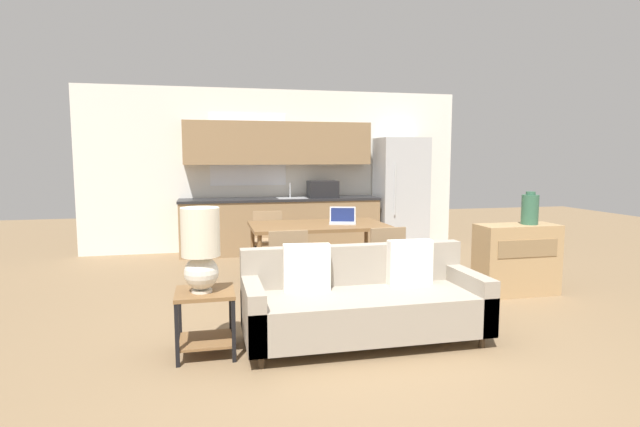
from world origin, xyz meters
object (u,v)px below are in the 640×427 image
object	(u,v)px
table_lamp	(201,247)
dining_chair_near_left	(286,262)
dining_table	(318,229)
credenza	(516,259)
couch	(362,302)
vase	(530,209)
dining_chair_near_right	(383,258)
refrigerator	(401,193)
laptop	(343,219)
dining_chair_far_left	(268,238)
side_table	(205,312)

from	to	relation	value
table_lamp	dining_chair_near_left	size ratio (longest dim) A/B	0.80
dining_chair_near_left	dining_table	bearing A→B (deg)	-123.48
table_lamp	credenza	bearing A→B (deg)	16.75
couch	credenza	bearing A→B (deg)	24.51
credenza	dining_chair_near_left	xyz separation A→B (m)	(-2.66, 0.07, 0.08)
credenza	table_lamp	bearing A→B (deg)	-163.25
vase	dining_chair_near_left	distance (m)	2.85
table_lamp	dining_chair_near_right	world-z (taller)	table_lamp
couch	refrigerator	bearing A→B (deg)	63.96
couch	vase	xyz separation A→B (m)	(2.31, 0.98, 0.65)
refrigerator	vase	world-z (taller)	refrigerator
dining_chair_near_right	laptop	bearing A→B (deg)	-80.32
dining_table	dining_chair_near_right	world-z (taller)	dining_chair_near_right
dining_chair_far_left	dining_chair_near_left	xyz separation A→B (m)	(-0.01, -1.62, 0.00)
refrigerator	dining_chair_far_left	xyz separation A→B (m)	(-2.48, -1.41, -0.47)
couch	vase	size ratio (longest dim) A/B	5.41
couch	laptop	world-z (taller)	laptop
vase	refrigerator	bearing A→B (deg)	95.73
dining_chair_near_left	couch	bearing A→B (deg)	114.01
dining_table	laptop	xyz separation A→B (m)	(0.31, -0.01, 0.11)
table_lamp	dining_chair_far_left	size ratio (longest dim) A/B	0.80
vase	dining_chair_near_right	world-z (taller)	vase
credenza	laptop	distance (m)	2.07
dining_chair_far_left	laptop	bearing A→B (deg)	-38.64
side_table	dining_chair_near_right	xyz separation A→B (m)	(1.88, 1.07, 0.13)
couch	dining_chair_near_right	bearing A→B (deg)	61.54
couch	dining_chair_near_right	size ratio (longest dim) A/B	2.44
vase	dining_chair_near_right	xyz separation A→B (m)	(-1.75, 0.05, -0.50)
side_table	vase	bearing A→B (deg)	15.69
dining_chair_near_left	table_lamp	bearing A→B (deg)	52.16
dining_table	table_lamp	bearing A→B (deg)	-125.27
dining_chair_near_right	credenza	bearing A→B (deg)	172.97
dining_chair_near_left	laptop	xyz separation A→B (m)	(0.83, 0.80, 0.33)
refrigerator	dining_chair_near_left	xyz separation A→B (m)	(-2.49, -3.03, -0.47)
dining_table	side_table	xyz separation A→B (m)	(-1.35, -1.91, -0.35)
couch	vase	distance (m)	2.59
side_table	dining_chair_far_left	distance (m)	2.85
refrigerator	laptop	size ratio (longest dim) A/B	5.03
dining_table	dining_chair_near_left	world-z (taller)	dining_chair_near_left
dining_chair_near_left	vase	bearing A→B (deg)	177.67
side_table	credenza	size ratio (longest dim) A/B	0.56
refrigerator	table_lamp	distance (m)	5.33
couch	side_table	size ratio (longest dim) A/B	3.91
credenza	dining_chair_far_left	distance (m)	3.15
couch	credenza	size ratio (longest dim) A/B	2.19
side_table	laptop	distance (m)	2.56
dining_table	side_table	size ratio (longest dim) A/B	3.15
credenza	laptop	bearing A→B (deg)	154.56
dining_table	dining_chair_near_right	xyz separation A→B (m)	(0.53, -0.83, -0.22)
dining_table	side_table	distance (m)	2.36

